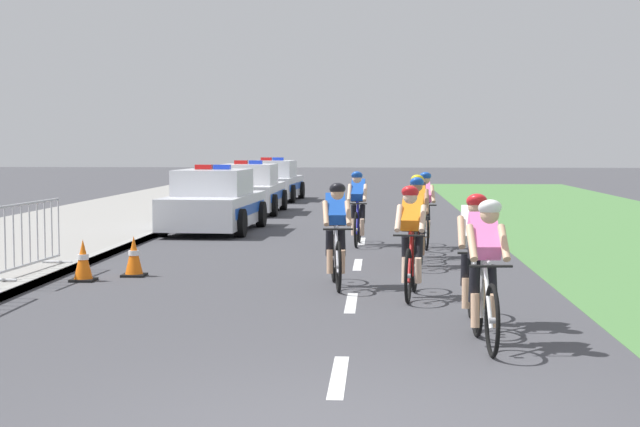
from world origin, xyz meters
TOP-DOWN VIEW (x-y plane):
  - sidewalk_slab at (-7.18, 14.00)m, footprint 5.15×60.00m
  - kerb_edge at (-4.68, 14.00)m, footprint 0.16×60.00m
  - lane_markings_centre at (0.00, 5.80)m, footprint 0.14×17.60m
  - cyclist_lead at (1.43, 3.14)m, footprint 0.43×1.72m
  - cyclist_second at (1.44, 4.28)m, footprint 0.42×1.72m
  - cyclist_third at (0.80, 6.27)m, footprint 0.46×1.72m
  - cyclist_fourth at (-0.26, 7.16)m, footprint 0.45×1.72m
  - cyclist_fifth at (1.00, 9.56)m, footprint 0.43×1.72m
  - cyclist_sixth at (1.06, 10.89)m, footprint 0.44×1.72m
  - cyclist_seventh at (1.26, 12.60)m, footprint 0.43×1.72m
  - cyclist_eighth at (-0.07, 13.01)m, footprint 0.43×1.72m
  - police_car_nearest at (-3.55, 15.94)m, footprint 2.15×4.48m
  - police_car_second at (-3.55, 22.13)m, footprint 2.02×4.41m
  - police_car_third at (-3.55, 28.67)m, footprint 2.14×4.47m
  - crowd_barrier_rear at (-4.98, 7.72)m, footprint 0.62×2.32m
  - traffic_cone_near at (-4.11, 7.56)m, footprint 0.36×0.36m
  - traffic_cone_mid at (-3.48, 8.13)m, footprint 0.36×0.36m

SIDE VIEW (x-z plane):
  - lane_markings_centre at x=0.00m, z-range 0.00..0.01m
  - sidewalk_slab at x=-7.18m, z-range 0.00..0.12m
  - kerb_edge at x=-4.68m, z-range 0.00..0.13m
  - traffic_cone_near at x=-4.11m, z-range -0.01..0.63m
  - traffic_cone_mid at x=-3.48m, z-range -0.01..0.63m
  - crowd_barrier_rear at x=-4.98m, z-range 0.11..1.18m
  - police_car_nearest at x=-3.55m, z-range -0.12..1.48m
  - police_car_second at x=-3.55m, z-range -0.12..1.48m
  - police_car_third at x=-3.55m, z-range -0.12..1.48m
  - cyclist_lead at x=1.43m, z-range 0.00..1.57m
  - cyclist_second at x=1.44m, z-range 0.00..1.57m
  - cyclist_third at x=0.80m, z-range 0.00..1.57m
  - cyclist_fourth at x=-0.26m, z-range 0.00..1.57m
  - cyclist_fifth at x=1.00m, z-range 0.00..1.57m
  - cyclist_sixth at x=1.06m, z-range 0.00..1.57m
  - cyclist_seventh at x=1.26m, z-range 0.00..1.57m
  - cyclist_eighth at x=-0.07m, z-range 0.00..1.57m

